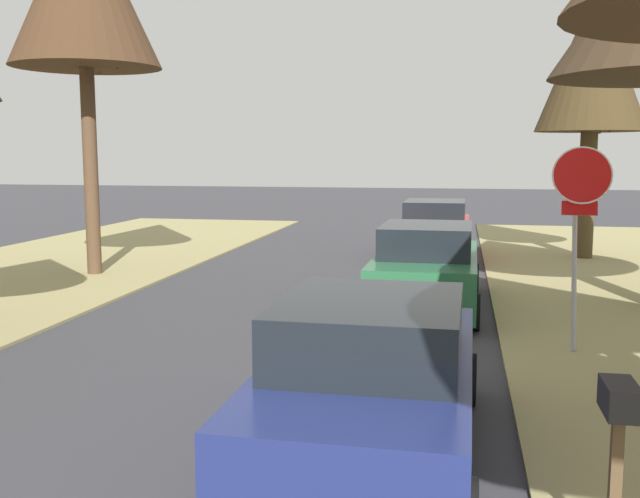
{
  "coord_description": "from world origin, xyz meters",
  "views": [
    {
      "loc": [
        2.96,
        0.66,
        2.88
      ],
      "look_at": [
        0.88,
        11.45,
        1.42
      ],
      "focal_mm": 40.96,
      "sensor_mm": 36.0,
      "label": 1
    }
  ],
  "objects_px": {
    "parked_sedan_green": "(426,269)",
    "curbside_mailbox": "(619,420)",
    "street_tree_right_far": "(593,62)",
    "parked_sedan_red": "(435,231)",
    "stop_sign_far": "(580,205)",
    "parked_sedan_navy": "(372,384)"
  },
  "relations": [
    {
      "from": "parked_sedan_green",
      "to": "curbside_mailbox",
      "type": "distance_m",
      "value": 8.57
    },
    {
      "from": "curbside_mailbox",
      "to": "parked_sedan_red",
      "type": "bearing_deg",
      "value": 96.7
    },
    {
      "from": "curbside_mailbox",
      "to": "parked_sedan_green",
      "type": "bearing_deg",
      "value": 101.43
    },
    {
      "from": "stop_sign_far",
      "to": "parked_sedan_red",
      "type": "height_order",
      "value": "stop_sign_far"
    },
    {
      "from": "stop_sign_far",
      "to": "parked_sedan_green",
      "type": "distance_m",
      "value": 3.87
    },
    {
      "from": "parked_sedan_green",
      "to": "curbside_mailbox",
      "type": "height_order",
      "value": "parked_sedan_green"
    },
    {
      "from": "parked_sedan_red",
      "to": "stop_sign_far",
      "type": "bearing_deg",
      "value": -76.43
    },
    {
      "from": "stop_sign_far",
      "to": "curbside_mailbox",
      "type": "distance_m",
      "value": 5.69
    },
    {
      "from": "street_tree_right_far",
      "to": "parked_sedan_green",
      "type": "distance_m",
      "value": 9.22
    },
    {
      "from": "street_tree_right_far",
      "to": "curbside_mailbox",
      "type": "relative_size",
      "value": 5.61
    },
    {
      "from": "stop_sign_far",
      "to": "parked_sedan_green",
      "type": "height_order",
      "value": "stop_sign_far"
    },
    {
      "from": "street_tree_right_far",
      "to": "parked_sedan_navy",
      "type": "bearing_deg",
      "value": -106.27
    },
    {
      "from": "curbside_mailbox",
      "to": "street_tree_right_far",
      "type": "bearing_deg",
      "value": 81.87
    },
    {
      "from": "parked_sedan_red",
      "to": "curbside_mailbox",
      "type": "xyz_separation_m",
      "value": [
        1.78,
        -15.13,
        0.33
      ]
    },
    {
      "from": "stop_sign_far",
      "to": "parked_sedan_navy",
      "type": "bearing_deg",
      "value": -120.39
    },
    {
      "from": "parked_sedan_navy",
      "to": "parked_sedan_red",
      "type": "xyz_separation_m",
      "value": [
        0.1,
        13.67,
        0.0
      ]
    },
    {
      "from": "parked_sedan_green",
      "to": "street_tree_right_far",
      "type": "bearing_deg",
      "value": 61.02
    },
    {
      "from": "parked_sedan_red",
      "to": "curbside_mailbox",
      "type": "height_order",
      "value": "parked_sedan_red"
    },
    {
      "from": "street_tree_right_far",
      "to": "parked_sedan_red",
      "type": "bearing_deg",
      "value": -175.63
    },
    {
      "from": "stop_sign_far",
      "to": "parked_sedan_red",
      "type": "relative_size",
      "value": 0.66
    },
    {
      "from": "street_tree_right_far",
      "to": "curbside_mailbox",
      "type": "bearing_deg",
      "value": -98.13
    },
    {
      "from": "stop_sign_far",
      "to": "street_tree_right_far",
      "type": "bearing_deg",
      "value": 80.38
    }
  ]
}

